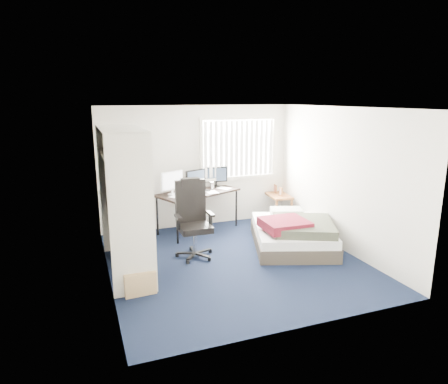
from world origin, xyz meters
name	(u,v)px	position (x,y,z in m)	size (l,w,h in m)	color
ground	(235,261)	(0.00, 0.00, 0.00)	(4.20, 4.20, 0.00)	black
room_shell	(235,172)	(0.00, 0.00, 1.51)	(4.20, 4.20, 4.20)	silver
window_assembly	(239,148)	(0.90, 2.04, 1.60)	(1.72, 0.09, 1.32)	white
closet	(125,186)	(-1.67, 0.27, 1.35)	(0.64, 1.84, 2.22)	beige
desk	(197,190)	(-0.11, 1.75, 0.83)	(1.82, 1.35, 1.28)	black
office_chair	(193,227)	(-0.56, 0.50, 0.51)	(0.63, 0.62, 1.32)	black
footstool	(204,218)	(0.05, 1.85, 0.21)	(0.41, 0.37, 0.27)	white
nightstand	(277,197)	(1.75, 1.85, 0.51)	(0.50, 0.88, 0.76)	brown
bed	(293,233)	(1.24, 0.27, 0.26)	(1.85, 2.13, 0.60)	#3A332A
pine_box	(139,281)	(-1.65, -0.53, 0.16)	(0.43, 0.32, 0.32)	tan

